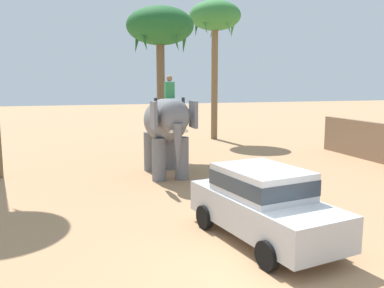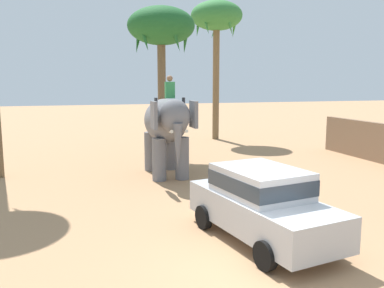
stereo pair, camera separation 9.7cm
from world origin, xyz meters
name	(u,v)px [view 2 (the right image)]	position (x,y,z in m)	size (l,w,h in m)	color
ground_plane	(265,267)	(0.00, 0.00, 0.00)	(120.00, 120.00, 0.00)	tan
car_sedan_foreground	(262,201)	(0.55, 1.30, 0.93)	(2.39, 4.33, 1.70)	#B7BABF
elephant_with_mahout	(167,125)	(-0.04, 8.31, 1.99)	(1.67, 3.88, 3.88)	slate
palm_tree_behind_elephant	(161,30)	(0.72, 12.52, 6.10)	(3.20, 3.20, 7.18)	brown
palm_tree_left_of_road	(217,20)	(5.35, 17.57, 7.44)	(3.20, 3.20, 8.61)	brown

